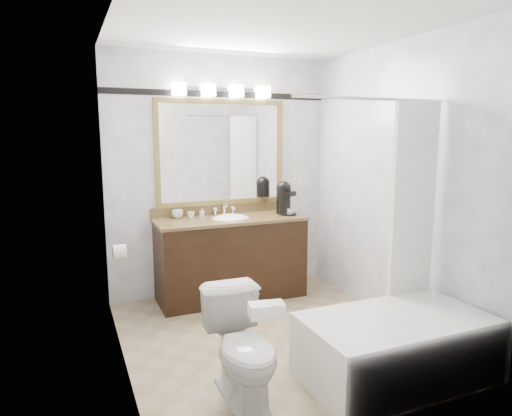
# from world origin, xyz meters

# --- Properties ---
(room) EXTENTS (2.42, 2.62, 2.52)m
(room) POSITION_xyz_m (0.00, 0.00, 1.25)
(room) COLOR gray
(room) RESTS_ON ground
(vanity) EXTENTS (1.53, 0.58, 0.97)m
(vanity) POSITION_xyz_m (0.00, 1.02, 0.44)
(vanity) COLOR black
(vanity) RESTS_ON ground
(mirror) EXTENTS (1.40, 0.04, 1.10)m
(mirror) POSITION_xyz_m (0.00, 1.28, 1.50)
(mirror) COLOR olive
(mirror) RESTS_ON room
(vanity_light_bar) EXTENTS (1.02, 0.14, 0.12)m
(vanity_light_bar) POSITION_xyz_m (0.00, 1.23, 2.13)
(vanity_light_bar) COLOR silver
(vanity_light_bar) RESTS_ON room
(accent_stripe) EXTENTS (2.40, 0.01, 0.06)m
(accent_stripe) POSITION_xyz_m (0.00, 1.29, 2.10)
(accent_stripe) COLOR black
(accent_stripe) RESTS_ON room
(bathtub) EXTENTS (1.30, 0.75, 1.96)m
(bathtub) POSITION_xyz_m (0.55, -0.90, 0.28)
(bathtub) COLOR white
(bathtub) RESTS_ON ground
(tp_roll) EXTENTS (0.11, 0.12, 0.12)m
(tp_roll) POSITION_xyz_m (-1.14, 0.66, 0.70)
(tp_roll) COLOR white
(tp_roll) RESTS_ON room
(toilet) EXTENTS (0.41, 0.70, 0.70)m
(toilet) POSITION_xyz_m (-0.55, -0.76, 0.35)
(toilet) COLOR white
(toilet) RESTS_ON ground
(tissue_box) EXTENTS (0.21, 0.14, 0.08)m
(tissue_box) POSITION_xyz_m (-0.55, -1.12, 0.74)
(tissue_box) COLOR white
(tissue_box) RESTS_ON toilet
(coffee_maker) EXTENTS (0.19, 0.23, 0.36)m
(coffee_maker) POSITION_xyz_m (0.60, 1.00, 1.03)
(coffee_maker) COLOR black
(coffee_maker) RESTS_ON vanity
(cup_left) EXTENTS (0.12, 0.12, 0.09)m
(cup_left) POSITION_xyz_m (-0.50, 1.22, 0.89)
(cup_left) COLOR white
(cup_left) RESTS_ON vanity
(cup_right) EXTENTS (0.08, 0.08, 0.07)m
(cup_right) POSITION_xyz_m (-0.38, 1.13, 0.88)
(cup_right) COLOR white
(cup_right) RESTS_ON vanity
(soap_bottle_a) EXTENTS (0.04, 0.04, 0.09)m
(soap_bottle_a) POSITION_xyz_m (-0.25, 1.19, 0.90)
(soap_bottle_a) COLOR white
(soap_bottle_a) RESTS_ON vanity
(soap_bar) EXTENTS (0.09, 0.07, 0.02)m
(soap_bar) POSITION_xyz_m (-0.00, 1.13, 0.86)
(soap_bar) COLOR beige
(soap_bar) RESTS_ON vanity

